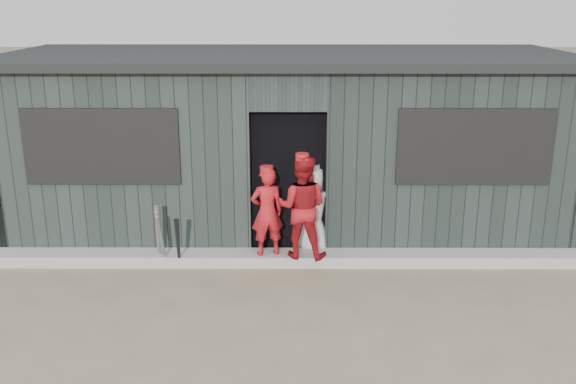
{
  "coord_description": "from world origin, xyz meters",
  "views": [
    {
      "loc": [
        0.03,
        -6.07,
        3.41
      ],
      "look_at": [
        0.0,
        1.8,
        1.0
      ],
      "focal_mm": 40.0,
      "sensor_mm": 36.0,
      "label": 1
    }
  ],
  "objects_px": {
    "bat_mid": "(162,242)",
    "dugout": "(288,141)",
    "bat_left": "(158,235)",
    "player_red_right": "(302,207)",
    "bat_right": "(178,243)",
    "player_red_left": "(267,212)",
    "player_grey_back": "(313,211)"
  },
  "relations": [
    {
      "from": "bat_left",
      "to": "bat_mid",
      "type": "xyz_separation_m",
      "value": [
        0.06,
        -0.07,
        -0.06
      ]
    },
    {
      "from": "bat_mid",
      "to": "player_red_left",
      "type": "distance_m",
      "value": 1.41
    },
    {
      "from": "bat_right",
      "to": "player_grey_back",
      "type": "bearing_deg",
      "value": 18.33
    },
    {
      "from": "bat_right",
      "to": "dugout",
      "type": "xyz_separation_m",
      "value": [
        1.41,
        1.93,
        0.91
      ]
    },
    {
      "from": "bat_left",
      "to": "player_grey_back",
      "type": "distance_m",
      "value": 2.08
    },
    {
      "from": "bat_mid",
      "to": "player_grey_back",
      "type": "relative_size",
      "value": 0.6
    },
    {
      "from": "player_grey_back",
      "to": "bat_mid",
      "type": "bearing_deg",
      "value": 24.03
    },
    {
      "from": "player_red_right",
      "to": "dugout",
      "type": "height_order",
      "value": "dugout"
    },
    {
      "from": "dugout",
      "to": "player_red_left",
      "type": "bearing_deg",
      "value": -98.96
    },
    {
      "from": "player_red_left",
      "to": "player_red_right",
      "type": "relative_size",
      "value": 0.87
    },
    {
      "from": "bat_left",
      "to": "player_red_right",
      "type": "relative_size",
      "value": 0.64
    },
    {
      "from": "bat_mid",
      "to": "player_red_right",
      "type": "xyz_separation_m",
      "value": [
        1.81,
        0.06,
        0.45
      ]
    },
    {
      "from": "bat_mid",
      "to": "dugout",
      "type": "height_order",
      "value": "dugout"
    },
    {
      "from": "bat_left",
      "to": "player_red_right",
      "type": "distance_m",
      "value": 1.91
    },
    {
      "from": "bat_right",
      "to": "player_red_left",
      "type": "bearing_deg",
      "value": 10.39
    },
    {
      "from": "bat_mid",
      "to": "bat_right",
      "type": "distance_m",
      "value": 0.24
    },
    {
      "from": "bat_left",
      "to": "bat_right",
      "type": "xyz_separation_m",
      "value": [
        0.28,
        -0.15,
        -0.05
      ]
    },
    {
      "from": "bat_mid",
      "to": "player_red_right",
      "type": "relative_size",
      "value": 0.55
    },
    {
      "from": "player_red_right",
      "to": "dugout",
      "type": "distance_m",
      "value": 1.85
    },
    {
      "from": "bat_mid",
      "to": "player_grey_back",
      "type": "distance_m",
      "value": 2.04
    },
    {
      "from": "bat_right",
      "to": "player_red_right",
      "type": "relative_size",
      "value": 0.58
    },
    {
      "from": "player_red_right",
      "to": "player_grey_back",
      "type": "relative_size",
      "value": 1.09
    },
    {
      "from": "player_red_right",
      "to": "player_red_left",
      "type": "bearing_deg",
      "value": 3.19
    },
    {
      "from": "player_red_left",
      "to": "player_red_right",
      "type": "distance_m",
      "value": 0.46
    },
    {
      "from": "bat_mid",
      "to": "player_grey_back",
      "type": "xyz_separation_m",
      "value": [
        1.97,
        0.49,
        0.25
      ]
    },
    {
      "from": "player_red_left",
      "to": "player_grey_back",
      "type": "distance_m",
      "value": 0.72
    },
    {
      "from": "bat_mid",
      "to": "dugout",
      "type": "relative_size",
      "value": 0.09
    },
    {
      "from": "dugout",
      "to": "bat_left",
      "type": "bearing_deg",
      "value": -133.51
    },
    {
      "from": "player_grey_back",
      "to": "bat_right",
      "type": "bearing_deg",
      "value": 28.29
    },
    {
      "from": "bat_left",
      "to": "dugout",
      "type": "xyz_separation_m",
      "value": [
        1.69,
        1.78,
        0.85
      ]
    },
    {
      "from": "bat_left",
      "to": "dugout",
      "type": "bearing_deg",
      "value": 46.49
    },
    {
      "from": "bat_mid",
      "to": "player_red_left",
      "type": "height_order",
      "value": "player_red_left"
    }
  ]
}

